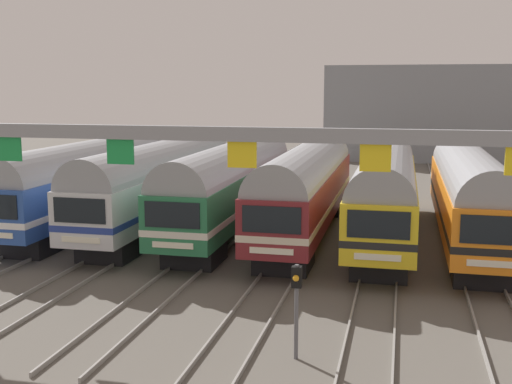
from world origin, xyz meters
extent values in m
plane|color=#5B564F|center=(0.00, 0.00, 0.00)|extent=(160.00, 160.00, 0.00)
cube|color=gray|center=(-10.68, 17.00, 0.07)|extent=(0.07, 70.00, 0.15)
cube|color=gray|center=(-9.25, 17.00, 0.07)|extent=(0.07, 70.00, 0.15)
cube|color=gray|center=(-6.70, 17.00, 0.07)|extent=(0.07, 70.00, 0.15)
cube|color=gray|center=(-5.26, 17.00, 0.07)|extent=(0.07, 70.00, 0.15)
cube|color=gray|center=(-2.71, 17.00, 0.07)|extent=(0.07, 70.00, 0.15)
cube|color=gray|center=(-1.28, 17.00, 0.07)|extent=(0.07, 70.00, 0.15)
cube|color=gray|center=(1.28, 17.00, 0.07)|extent=(0.07, 70.00, 0.15)
cube|color=gray|center=(2.71, 17.00, 0.07)|extent=(0.07, 70.00, 0.15)
cube|color=gray|center=(5.26, 17.00, 0.07)|extent=(0.07, 70.00, 0.15)
cube|color=gray|center=(6.70, 17.00, 0.07)|extent=(0.07, 70.00, 0.15)
cube|color=gray|center=(9.25, 17.00, 0.07)|extent=(0.07, 70.00, 0.15)
cube|color=gray|center=(10.68, 17.00, 0.07)|extent=(0.07, 70.00, 0.15)
cube|color=#284C9E|center=(-9.96, 0.00, 2.23)|extent=(2.85, 18.00, 2.35)
cube|color=white|center=(-9.96, 0.00, 1.87)|extent=(2.88, 18.02, 0.28)
cylinder|color=gray|center=(-9.96, 0.00, 3.40)|extent=(2.74, 17.64, 2.74)
cube|color=black|center=(-9.96, -6.30, 0.53)|extent=(2.28, 2.60, 1.05)
cube|color=black|center=(-9.96, 6.30, 0.53)|extent=(2.28, 2.60, 1.05)
cube|color=silver|center=(-5.98, 0.00, 2.23)|extent=(2.85, 18.00, 2.35)
cube|color=navy|center=(-5.98, 0.00, 1.87)|extent=(2.88, 18.02, 0.28)
cylinder|color=gray|center=(-5.98, 0.00, 3.40)|extent=(2.74, 17.64, 2.74)
cube|color=black|center=(-5.98, -9.02, 2.70)|extent=(2.28, 0.06, 1.03)
cube|color=silver|center=(-5.98, -9.02, 1.47)|extent=(1.71, 0.05, 0.24)
cube|color=black|center=(-5.98, -6.30, 0.53)|extent=(2.28, 2.60, 1.05)
cube|color=black|center=(-5.98, 6.30, 0.53)|extent=(2.28, 2.60, 1.05)
cube|color=#4C4C51|center=(-5.98, 5.04, 4.95)|extent=(1.10, 1.10, 0.20)
cube|color=#236B42|center=(-1.99, 0.00, 2.23)|extent=(2.85, 18.00, 2.35)
cube|color=silver|center=(-1.99, 0.00, 1.87)|extent=(2.88, 18.02, 0.28)
cylinder|color=gray|center=(-1.99, 0.00, 3.40)|extent=(2.74, 17.64, 2.74)
cube|color=black|center=(-1.99, -9.02, 2.70)|extent=(2.28, 0.06, 1.03)
cube|color=silver|center=(-1.99, -9.02, 1.47)|extent=(1.71, 0.05, 0.24)
cube|color=black|center=(-1.99, -6.30, 0.53)|extent=(2.28, 2.60, 1.05)
cube|color=black|center=(-1.99, 6.30, 0.53)|extent=(2.28, 2.60, 1.05)
cube|color=#4C4C51|center=(-1.99, 5.04, 4.95)|extent=(1.10, 1.10, 0.20)
cube|color=maroon|center=(1.99, 0.00, 2.23)|extent=(2.85, 18.00, 2.35)
cube|color=beige|center=(1.99, 0.00, 1.87)|extent=(2.88, 18.02, 0.28)
cylinder|color=gray|center=(1.99, 0.00, 3.40)|extent=(2.74, 17.64, 2.74)
cube|color=black|center=(1.99, -9.02, 2.70)|extent=(2.28, 0.06, 1.03)
cube|color=silver|center=(1.99, -9.02, 1.47)|extent=(1.71, 0.05, 0.24)
cube|color=black|center=(1.99, -6.30, 0.53)|extent=(2.28, 2.60, 1.05)
cube|color=black|center=(1.99, 6.30, 0.53)|extent=(2.28, 2.60, 1.05)
cube|color=#4C4C51|center=(1.99, 5.04, 4.95)|extent=(1.10, 1.10, 0.20)
cube|color=gold|center=(5.98, 0.00, 2.23)|extent=(2.85, 18.00, 2.35)
cube|color=black|center=(5.98, 0.00, 1.87)|extent=(2.88, 18.02, 0.28)
cylinder|color=gray|center=(5.98, 0.00, 3.40)|extent=(2.74, 17.64, 2.74)
cube|color=black|center=(5.98, -9.02, 2.70)|extent=(2.28, 0.06, 1.03)
cube|color=silver|center=(5.98, -9.02, 1.47)|extent=(1.71, 0.05, 0.24)
cube|color=black|center=(5.98, -6.30, 0.53)|extent=(2.28, 2.60, 1.05)
cube|color=black|center=(5.98, 6.30, 0.53)|extent=(2.28, 2.60, 1.05)
cube|color=#4C4C51|center=(5.98, 5.04, 4.95)|extent=(1.10, 1.10, 0.20)
cube|color=orange|center=(9.96, 0.00, 2.23)|extent=(2.85, 18.00, 2.35)
cube|color=black|center=(9.96, 0.00, 1.87)|extent=(2.88, 18.02, 0.28)
cylinder|color=gray|center=(9.96, 0.00, 3.40)|extent=(2.74, 17.64, 2.74)
cube|color=black|center=(9.96, -9.02, 2.70)|extent=(2.28, 0.06, 1.03)
cube|color=silver|center=(9.96, -9.02, 1.47)|extent=(1.71, 0.05, 0.24)
cube|color=black|center=(9.96, -6.30, 0.53)|extent=(2.28, 2.60, 1.05)
cube|color=black|center=(9.96, 6.30, 0.53)|extent=(2.28, 2.60, 1.05)
cube|color=#4C4C51|center=(9.96, 5.04, 4.95)|extent=(1.10, 1.10, 0.20)
cube|color=gray|center=(0.00, -13.50, 6.25)|extent=(24.73, 0.32, 0.44)
cube|color=#198C3F|center=(-5.98, -13.50, 5.63)|extent=(0.90, 0.08, 0.80)
cube|color=#198C3F|center=(-1.99, -13.50, 5.63)|extent=(0.90, 0.08, 0.80)
cube|color=yellow|center=(1.99, -13.50, 5.63)|extent=(0.90, 0.08, 0.80)
cube|color=yellow|center=(5.98, -13.50, 5.63)|extent=(0.90, 0.08, 0.80)
cylinder|color=#59595E|center=(3.99, -15.19, 1.39)|extent=(0.12, 0.12, 2.77)
cube|color=black|center=(3.99, -15.19, 2.42)|extent=(0.28, 0.24, 0.60)
sphere|color=orange|center=(3.99, -15.33, 2.42)|extent=(0.18, 0.18, 0.18)
cube|color=gray|center=(11.68, 39.12, 4.92)|extent=(26.14, 10.00, 9.85)
camera|label=1|loc=(6.75, -32.20, 7.66)|focal=44.82mm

